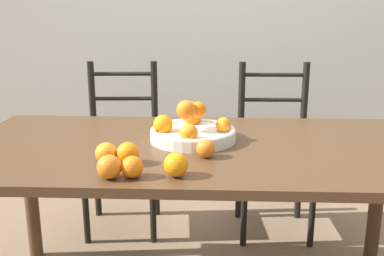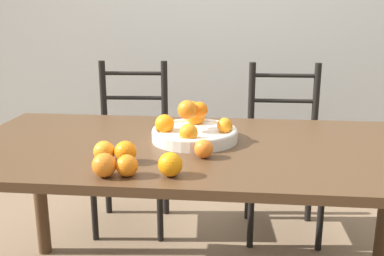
{
  "view_description": "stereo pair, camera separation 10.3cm",
  "coord_description": "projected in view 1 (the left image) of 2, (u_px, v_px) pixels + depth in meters",
  "views": [
    {
      "loc": [
        0.05,
        -1.75,
        1.31
      ],
      "look_at": [
        -0.03,
        -0.05,
        0.85
      ],
      "focal_mm": 42.0,
      "sensor_mm": 36.0,
      "label": 1
    },
    {
      "loc": [
        0.15,
        -1.74,
        1.31
      ],
      "look_at": [
        -0.03,
        -0.05,
        0.85
      ],
      "focal_mm": 42.0,
      "sensor_mm": 36.0,
      "label": 2
    }
  ],
  "objects": [
    {
      "name": "chair_right",
      "position": [
        274.0,
        154.0,
        2.65
      ],
      "size": [
        0.43,
        0.41,
        1.0
      ],
      "rotation": [
        0.0,
        0.0,
        0.02
      ],
      "color": "black",
      "rests_on": "ground_plane"
    },
    {
      "name": "orange_loose_4",
      "position": [
        132.0,
        167.0,
        1.46
      ],
      "size": [
        0.07,
        0.07,
        0.07
      ],
      "color": "orange",
      "rests_on": "dining_table"
    },
    {
      "name": "orange_loose_1",
      "position": [
        109.0,
        167.0,
        1.45
      ],
      "size": [
        0.08,
        0.08,
        0.08
      ],
      "color": "orange",
      "rests_on": "dining_table"
    },
    {
      "name": "wall_back",
      "position": [
        205.0,
        9.0,
        3.17
      ],
      "size": [
        8.0,
        0.06,
        2.6
      ],
      "color": "beige",
      "rests_on": "ground_plane"
    },
    {
      "name": "dining_table",
      "position": [
        199.0,
        165.0,
        1.85
      ],
      "size": [
        1.95,
        0.95,
        0.77
      ],
      "color": "#4C331E",
      "rests_on": "ground_plane"
    },
    {
      "name": "chair_left",
      "position": [
        123.0,
        152.0,
        2.69
      ],
      "size": [
        0.45,
        0.43,
        1.0
      ],
      "rotation": [
        0.0,
        0.0,
        0.07
      ],
      "color": "black",
      "rests_on": "ground_plane"
    },
    {
      "name": "fruit_bowl",
      "position": [
        192.0,
        130.0,
        1.88
      ],
      "size": [
        0.36,
        0.36,
        0.18
      ],
      "color": "silver",
      "rests_on": "dining_table"
    },
    {
      "name": "orange_loose_2",
      "position": [
        106.0,
        153.0,
        1.6
      ],
      "size": [
        0.08,
        0.08,
        0.08
      ],
      "color": "orange",
      "rests_on": "dining_table"
    },
    {
      "name": "orange_loose_0",
      "position": [
        206.0,
        149.0,
        1.66
      ],
      "size": [
        0.07,
        0.07,
        0.07
      ],
      "color": "orange",
      "rests_on": "dining_table"
    },
    {
      "name": "orange_loose_3",
      "position": [
        176.0,
        165.0,
        1.47
      ],
      "size": [
        0.08,
        0.08,
        0.08
      ],
      "color": "orange",
      "rests_on": "dining_table"
    },
    {
      "name": "orange_loose_5",
      "position": [
        128.0,
        153.0,
        1.59
      ],
      "size": [
        0.08,
        0.08,
        0.08
      ],
      "color": "orange",
      "rests_on": "dining_table"
    }
  ]
}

